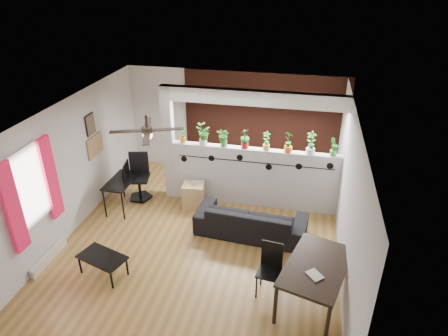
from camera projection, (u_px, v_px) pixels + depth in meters
room_shell at (200, 181)px, 7.24m from camera, size 6.30×7.10×2.90m
partition_wall at (254, 177)px, 8.68m from camera, size 3.60×0.18×1.35m
ceiling_header at (257, 98)px, 7.86m from camera, size 3.60×0.18×0.30m
pier_column at (169, 143)px, 8.75m from camera, size 0.22×0.20×2.60m
brick_panel at (264, 126)px, 9.67m from camera, size 3.90×0.05×2.60m
vine_decal at (254, 162)px, 8.41m from camera, size 3.31×0.01×0.30m
window_assembly at (31, 189)px, 6.58m from camera, size 0.09×1.30×1.55m
baseboard_heater at (49, 257)px, 7.23m from camera, size 0.08×1.00×0.18m
corkboard at (95, 145)px, 8.52m from camera, size 0.03×0.60×0.45m
framed_art at (90, 124)px, 8.25m from camera, size 0.03×0.34×0.44m
ceiling_fan at (147, 132)px, 6.66m from camera, size 1.19×1.19×0.43m
potted_plant_0 at (183, 134)px, 8.58m from camera, size 0.21×0.19×0.36m
potted_plant_1 at (203, 134)px, 8.47m from camera, size 0.25×0.21×0.45m
potted_plant_2 at (224, 137)px, 8.40m from camera, size 0.25×0.23×0.41m
potted_plant_3 at (245, 138)px, 8.31m from camera, size 0.27×0.28×0.43m
potted_plant_4 at (267, 140)px, 8.23m from camera, size 0.21×0.17×0.41m
potted_plant_5 at (289, 141)px, 8.13m from camera, size 0.31×0.29×0.46m
potted_plant_6 at (311, 142)px, 8.04m from camera, size 0.28×0.23×0.48m
potted_plant_7 at (334, 146)px, 7.98m from camera, size 0.22×0.20×0.38m
sofa at (251, 220)px, 7.87m from camera, size 2.12×0.97×0.60m
cube_shelf at (194, 195)px, 8.76m from camera, size 0.50×0.46×0.56m
cup at (195, 183)px, 8.60m from camera, size 0.14×0.14×0.09m
computer_desk at (121, 183)px, 8.56m from camera, size 0.51×0.96×0.69m
monitor at (124, 173)px, 8.62m from camera, size 0.30×0.11×0.17m
office_chair at (139, 179)px, 9.01m from camera, size 0.55×0.55×1.06m
dining_table at (316, 269)px, 6.06m from camera, size 1.20×1.58×0.77m
book at (310, 277)px, 5.77m from camera, size 0.29×0.30×0.02m
folding_chair at (271, 264)px, 6.37m from camera, size 0.41×0.41×0.92m
coffee_table at (102, 258)px, 6.81m from camera, size 0.92×0.68×0.38m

